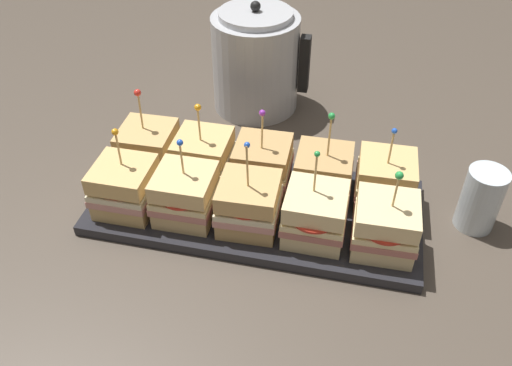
{
  "coord_description": "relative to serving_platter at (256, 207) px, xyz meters",
  "views": [
    {
      "loc": [
        0.15,
        -0.65,
        0.62
      ],
      "look_at": [
        0.0,
        0.0,
        0.06
      ],
      "focal_mm": 38.0,
      "sensor_mm": 36.0,
      "label": 1
    }
  ],
  "objects": [
    {
      "name": "sandwich_back_left",
      "position": [
        -0.1,
        0.05,
        0.05
      ],
      "size": [
        0.09,
        0.1,
        0.15
      ],
      "color": "tan",
      "rests_on": "serving_platter"
    },
    {
      "name": "sandwich_back_far_right",
      "position": [
        0.2,
        0.05,
        0.05
      ],
      "size": [
        0.1,
        0.1,
        0.15
      ],
      "color": "tan",
      "rests_on": "serving_platter"
    },
    {
      "name": "sandwich_front_left",
      "position": [
        -0.1,
        -0.05,
        0.05
      ],
      "size": [
        0.09,
        0.09,
        0.15
      ],
      "color": "#DBB77A",
      "rests_on": "serving_platter"
    },
    {
      "name": "serving_platter",
      "position": [
        0.0,
        0.0,
        0.0
      ],
      "size": [
        0.54,
        0.24,
        0.02
      ],
      "color": "#232328",
      "rests_on": "ground_plane"
    },
    {
      "name": "sandwich_front_far_right",
      "position": [
        0.21,
        -0.05,
        0.05
      ],
      "size": [
        0.1,
        0.1,
        0.15
      ],
      "color": "beige",
      "rests_on": "serving_platter"
    },
    {
      "name": "ground_plane",
      "position": [
        0.0,
        0.0,
        -0.01
      ],
      "size": [
        6.0,
        6.0,
        0.0
      ],
      "primitive_type": "plane",
      "color": "#4C4238"
    },
    {
      "name": "sandwich_back_center",
      "position": [
        0.0,
        0.05,
        0.05
      ],
      "size": [
        0.1,
        0.1,
        0.15
      ],
      "color": "tan",
      "rests_on": "serving_platter"
    },
    {
      "name": "sandwich_front_right",
      "position": [
        0.1,
        -0.05,
        0.05
      ],
      "size": [
        0.09,
        0.1,
        0.16
      ],
      "color": "beige",
      "rests_on": "serving_platter"
    },
    {
      "name": "sandwich_front_far_left",
      "position": [
        -0.2,
        -0.05,
        0.05
      ],
      "size": [
        0.09,
        0.09,
        0.15
      ],
      "color": "tan",
      "rests_on": "serving_platter"
    },
    {
      "name": "sandwich_back_right",
      "position": [
        0.1,
        0.05,
        0.05
      ],
      "size": [
        0.1,
        0.1,
        0.16
      ],
      "color": "tan",
      "rests_on": "serving_platter"
    },
    {
      "name": "drinking_glass",
      "position": [
        0.35,
        0.05,
        0.04
      ],
      "size": [
        0.06,
        0.06,
        0.11
      ],
      "color": "silver",
      "rests_on": "ground_plane"
    },
    {
      "name": "sandwich_back_far_left",
      "position": [
        -0.2,
        0.05,
        0.05
      ],
      "size": [
        0.1,
        0.1,
        0.16
      ],
      "color": "tan",
      "rests_on": "serving_platter"
    },
    {
      "name": "kettle_steel",
      "position": [
        -0.07,
        0.33,
        0.09
      ],
      "size": [
        0.2,
        0.18,
        0.23
      ],
      "color": "#B7BABF",
      "rests_on": "ground_plane"
    },
    {
      "name": "sandwich_front_center",
      "position": [
        -0.0,
        -0.05,
        0.05
      ],
      "size": [
        0.1,
        0.1,
        0.16
      ],
      "color": "tan",
      "rests_on": "serving_platter"
    }
  ]
}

